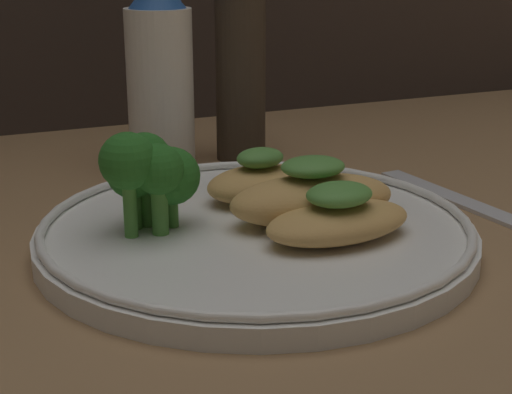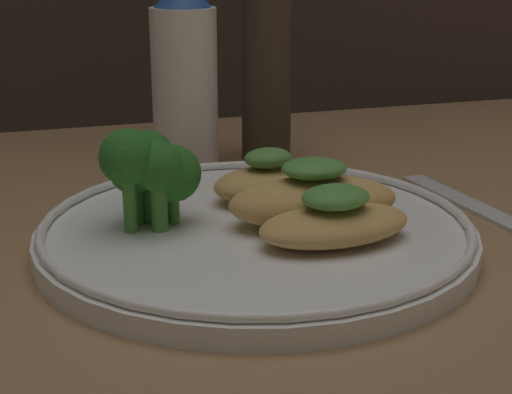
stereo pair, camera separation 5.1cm
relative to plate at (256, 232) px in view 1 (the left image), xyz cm
name	(u,v)px [view 1 (the left image)]	position (x,y,z in cm)	size (l,w,h in cm)	color
ground_plane	(256,253)	(0.00, 0.00, -1.49)	(180.00, 180.00, 1.00)	#936D47
plate	(256,232)	(0.00, 0.00, 0.00)	(28.70, 28.70, 2.00)	white
grilled_meat_front	(338,218)	(3.77, -4.19, 1.80)	(10.31, 6.18, 3.64)	tan
grilled_meat_middle	(312,197)	(3.67, -0.83, 2.20)	(11.67, 6.27, 4.49)	tan
grilled_meat_back	(260,181)	(2.43, 4.87, 1.85)	(8.77, 6.54, 3.84)	tan
broccoli_bunch	(148,170)	(-6.55, 2.07, 4.43)	(6.63, 5.13, 6.74)	#4C8E38
sauce_bottle	(162,76)	(0.22, 20.76, 7.07)	(5.74, 5.74, 16.85)	white
pepper_grinder	(241,72)	(7.50, 20.76, 7.01)	(4.49, 4.49, 17.56)	#382D23
fork	(461,199)	(17.97, 1.93, -0.69)	(3.35, 17.57, 0.60)	silver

